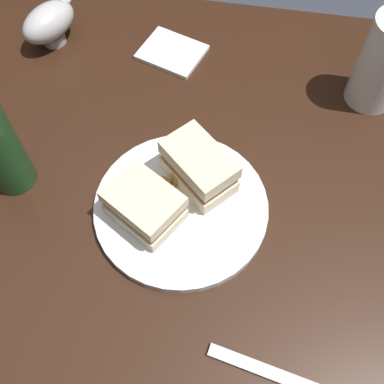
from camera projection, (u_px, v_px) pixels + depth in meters
The scene contains 13 objects.
ground_plane at pixel (198, 319), 1.34m from camera, with size 6.00×6.00×0.00m, color #333842.
dining_table at pixel (199, 276), 1.03m from camera, with size 1.04×0.89×0.74m, color black.
plate at pixel (181, 207), 0.69m from camera, with size 0.26×0.26×0.01m, color white.
sandwich_half_left at pixel (199, 167), 0.68m from camera, with size 0.13×0.12×0.06m.
sandwich_half_right at pixel (144, 205), 0.65m from camera, with size 0.12×0.12×0.06m.
potato_wedge_front at pixel (138, 201), 0.68m from camera, with size 0.04×0.02×0.02m, color #B77F33.
potato_wedge_middle at pixel (188, 174), 0.70m from camera, with size 0.05×0.02×0.02m, color #B77F33.
potato_wedge_back at pixel (188, 174), 0.70m from camera, with size 0.04×0.02×0.01m, color #AD702D.
potato_wedge_left_edge at pixel (161, 191), 0.68m from camera, with size 0.04×0.02×0.01m, color #AD702D.
pint_glass at pixel (382, 68), 0.74m from camera, with size 0.08×0.08×0.16m.
gravy_boat at pixel (49, 22), 0.83m from camera, with size 0.11×0.13×0.07m.
napkin at pixel (172, 52), 0.85m from camera, with size 0.11×0.09×0.01m, color white.
fork at pixel (277, 375), 0.57m from camera, with size 0.18×0.02×0.01m, color silver.
Camera 1 is at (0.04, -0.35, 1.35)m, focal length 43.22 mm.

